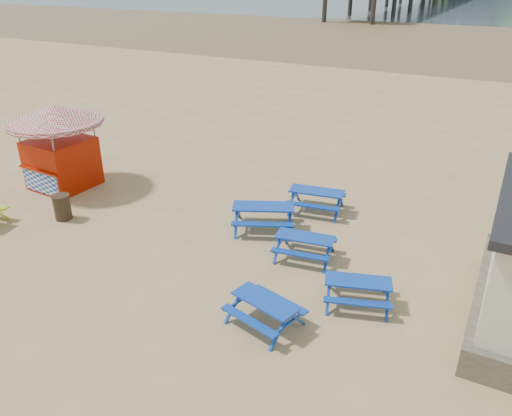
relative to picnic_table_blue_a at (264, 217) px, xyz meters
The scene contains 9 objects.
ground 2.20m from the picnic_table_blue_a, 102.09° to the right, with size 400.00×400.00×0.00m, color tan.
wet_sand 52.88m from the picnic_table_blue_a, 90.49° to the left, with size 400.00×400.00×0.00m, color brown.
picnic_table_blue_a is the anchor object (origin of this frame).
picnic_table_blue_b 2.21m from the picnic_table_blue_a, 63.35° to the left, with size 2.01×1.71×0.76m.
picnic_table_blue_c 2.09m from the picnic_table_blue_a, 28.86° to the right, with size 1.82×1.55×0.69m.
picnic_table_blue_d 4.70m from the picnic_table_blue_a, 62.40° to the right, with size 1.86×1.63×0.67m.
picnic_table_blue_f 4.51m from the picnic_table_blue_a, 32.12° to the right, with size 1.92×1.72×0.67m.
ice_cream_kiosk 8.36m from the picnic_table_blue_a, behind, with size 3.65×3.65×3.10m.
litter_bin 6.61m from the picnic_table_blue_a, 157.86° to the right, with size 0.58×0.58×0.85m.
Camera 1 is at (6.82, -10.33, 7.49)m, focal length 35.00 mm.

